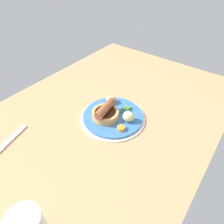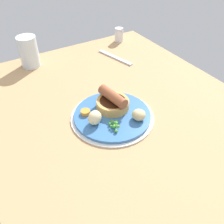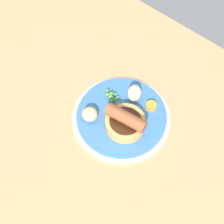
{
  "view_description": "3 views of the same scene",
  "coord_description": "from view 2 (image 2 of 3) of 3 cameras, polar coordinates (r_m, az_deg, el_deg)",
  "views": [
    {
      "loc": [
        48.01,
        37.83,
        55.12
      ],
      "look_at": [
        2.98,
        3.63,
        5.88
      ],
      "focal_mm": 32.0,
      "sensor_mm": 36.0,
      "label": 1
    },
    {
      "loc": [
        -45.29,
        33.45,
        52.08
      ],
      "look_at": [
        1.15,
        5.21,
        6.93
      ],
      "focal_mm": 40.0,
      "sensor_mm": 36.0,
      "label": 2
    },
    {
      "loc": [
        29.91,
        -32.54,
        86.58
      ],
      "look_at": [
        1.1,
        2.46,
        6.43
      ],
      "focal_mm": 60.0,
      "sensor_mm": 36.0,
      "label": 3
    }
  ],
  "objects": [
    {
      "name": "sausage_pudding",
      "position": [
        0.75,
        0.16,
        2.28
      ],
      "size": [
        10.61,
        9.9,
        5.8
      ],
      "rotation": [
        0.0,
        0.0,
        3.29
      ],
      "color": "tan",
      "rests_on": "dinner_plate"
    },
    {
      "name": "pea_pile",
      "position": [
        0.69,
        0.71,
        -2.91
      ],
      "size": [
        5.21,
        2.92,
        1.83
      ],
      "color": "green",
      "rests_on": "dinner_plate"
    },
    {
      "name": "potato_chunk_0",
      "position": [
        0.7,
        -3.95,
        -1.29
      ],
      "size": [
        5.08,
        5.39,
        4.22
      ],
      "primitive_type": "ellipsoid",
      "rotation": [
        0.0,
        0.0,
        2.05
      ],
      "color": "beige",
      "rests_on": "dinner_plate"
    },
    {
      "name": "salt_shaker",
      "position": [
        1.2,
        1.59,
        17.2
      ],
      "size": [
        3.98,
        3.98,
        6.29
      ],
      "color": "silver",
      "rests_on": "dining_table"
    },
    {
      "name": "carrot_slice_3",
      "position": [
        0.74,
        -6.09,
        -0.04
      ],
      "size": [
        3.83,
        3.83,
        1.24
      ],
      "primitive_type": "cylinder",
      "rotation": [
        0.0,
        0.0,
        4.15
      ],
      "color": "orange",
      "rests_on": "dinner_plate"
    },
    {
      "name": "potato_chunk_1",
      "position": [
        0.72,
        6.14,
        -0.65
      ],
      "size": [
        4.94,
        4.87,
        3.13
      ],
      "primitive_type": "ellipsoid",
      "rotation": [
        0.0,
        0.0,
        1.29
      ],
      "color": "#CCB77F",
      "rests_on": "dinner_plate"
    },
    {
      "name": "fork",
      "position": [
        1.06,
        0.69,
        12.37
      ],
      "size": [
        17.81,
        6.15,
        0.6
      ],
      "primitive_type": "cube",
      "rotation": [
        0.0,
        0.0,
        0.26
      ],
      "color": "silver",
      "rests_on": "dining_table"
    },
    {
      "name": "dinner_plate",
      "position": [
        0.74,
        0.07,
        -0.94
      ],
      "size": [
        24.86,
        24.86,
        1.4
      ],
      "color": "silver",
      "rests_on": "dining_table"
    },
    {
      "name": "drinking_glass",
      "position": [
        1.03,
        -18.5,
        12.92
      ],
      "size": [
        7.3,
        7.3,
        11.92
      ],
      "primitive_type": "cylinder",
      "color": "silver",
      "rests_on": "dining_table"
    },
    {
      "name": "dining_table",
      "position": [
        0.76,
        3.83,
        -2.33
      ],
      "size": [
        110.0,
        80.0,
        3.0
      ],
      "primitive_type": "cube",
      "color": "tan",
      "rests_on": "ground"
    }
  ]
}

